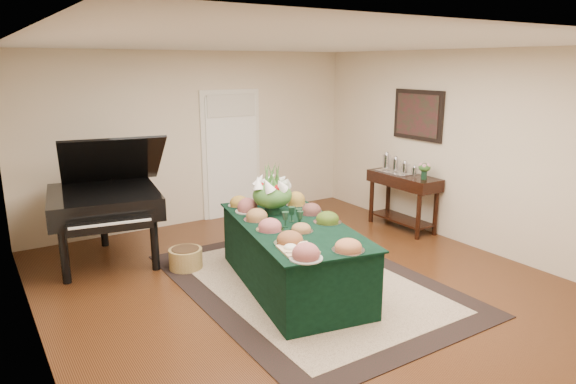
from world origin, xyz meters
TOP-DOWN VIEW (x-y plane):
  - ground at (0.00, 0.00)m, footprint 6.00×6.00m
  - area_rug at (0.07, -0.01)m, footprint 2.62×3.66m
  - kitchen_doorway at (0.60, 2.97)m, footprint 1.05×0.07m
  - buffet_table at (-0.13, 0.01)m, footprint 1.50×2.45m
  - food_platters at (-0.18, 0.06)m, footprint 1.24×2.29m
  - cutting_board at (-0.54, -0.70)m, footprint 0.39×0.39m
  - green_goblets at (-0.13, -0.03)m, footprint 0.27×0.27m
  - floral_centerpiece at (-0.10, 0.48)m, footprint 0.49×0.49m
  - grand_piano at (-1.69, 1.97)m, footprint 1.63×1.76m
  - wicker_basket at (-0.96, 1.18)m, footprint 0.41×0.41m
  - mahogany_sideboard at (2.50, 0.90)m, footprint 0.45×1.20m
  - tea_service at (2.50, 1.05)m, footprint 0.34×0.74m
  - pink_bouquet at (2.50, 0.51)m, footprint 0.20×0.20m
  - wall_painting at (2.72, 0.90)m, footprint 0.05×0.95m

SIDE VIEW (x-z plane):
  - ground at x=0.00m, z-range 0.00..0.00m
  - area_rug at x=0.07m, z-range 0.00..0.01m
  - wicker_basket at x=-0.96m, z-range 0.00..0.26m
  - buffet_table at x=-0.13m, z-range 0.00..0.76m
  - mahogany_sideboard at x=2.50m, z-range 0.23..1.09m
  - cutting_board at x=-0.54m, z-range 0.75..0.84m
  - food_platters at x=-0.18m, z-range 0.74..0.88m
  - grand_piano at x=-1.69m, z-range -0.01..1.64m
  - green_goblets at x=-0.13m, z-range 0.76..0.94m
  - tea_service at x=2.50m, z-range 0.82..1.12m
  - kitchen_doorway at x=0.60m, z-range -0.03..2.07m
  - pink_bouquet at x=2.50m, z-range 0.90..1.15m
  - floral_centerpiece at x=-0.10m, z-range 0.80..1.29m
  - wall_painting at x=2.72m, z-range 1.38..2.12m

